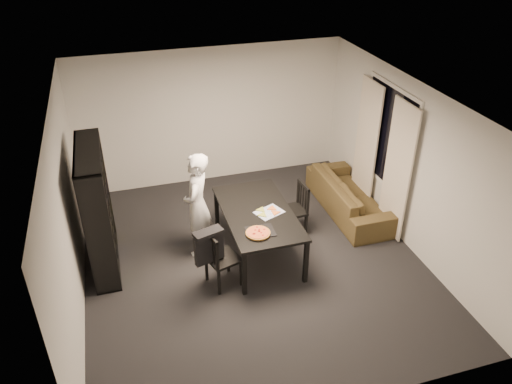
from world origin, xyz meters
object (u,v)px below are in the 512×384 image
object	(u,v)px
dining_table	(258,215)
baking_tray	(260,231)
person	(197,205)
bookshelf	(98,210)
chair_right	(297,205)
pepperoni_pizza	(258,233)
chair_left	(218,256)
sofa	(350,195)

from	to	relation	value
dining_table	baking_tray	xyz separation A→B (m)	(-0.12, -0.51, 0.07)
person	bookshelf	bearing A→B (deg)	-72.59
bookshelf	baking_tray	size ratio (longest dim) A/B	4.75
chair_right	pepperoni_pizza	size ratio (longest dim) A/B	2.56
person	dining_table	bearing A→B (deg)	91.15
bookshelf	chair_right	xyz separation A→B (m)	(3.07, -0.07, -0.44)
dining_table	pepperoni_pizza	world-z (taller)	pepperoni_pizza
chair_left	sofa	size ratio (longest dim) A/B	0.44
person	sofa	bearing A→B (deg)	119.74
dining_table	chair_left	bearing A→B (deg)	-143.43
dining_table	chair_right	xyz separation A→B (m)	(0.78, 0.37, -0.18)
dining_table	baking_tray	world-z (taller)	baking_tray
chair_left	baking_tray	xyz separation A→B (m)	(0.64, 0.06, 0.24)
bookshelf	chair_left	distance (m)	1.88
dining_table	chair_left	size ratio (longest dim) A/B	1.99
baking_tray	sofa	size ratio (longest dim) A/B	0.19
dining_table	baking_tray	bearing A→B (deg)	-103.08
chair_left	baking_tray	size ratio (longest dim) A/B	2.30
chair_left	person	world-z (taller)	person
dining_table	person	bearing A→B (deg)	159.20
baking_tray	sofa	xyz separation A→B (m)	(2.03, 1.21, -0.46)
dining_table	sofa	size ratio (longest dim) A/B	0.87
chair_right	baking_tray	xyz separation A→B (m)	(-0.90, -0.87, 0.26)
baking_tray	person	bearing A→B (deg)	131.61
baking_tray	sofa	bearing A→B (deg)	30.88
person	sofa	world-z (taller)	person
chair_left	pepperoni_pizza	distance (m)	0.65
sofa	person	bearing A→B (deg)	97.79
bookshelf	chair_right	size ratio (longest dim) A/B	2.12
dining_table	person	size ratio (longest dim) A/B	1.08
pepperoni_pizza	person	bearing A→B (deg)	127.87
chair_left	pepperoni_pizza	world-z (taller)	chair_left
pepperoni_pizza	chair_left	bearing A→B (deg)	-179.64
pepperoni_pizza	sofa	size ratio (longest dim) A/B	0.17
dining_table	chair_right	distance (m)	0.88
bookshelf	person	world-z (taller)	bookshelf
chair_right	sofa	world-z (taller)	chair_right
chair_left	pepperoni_pizza	size ratio (longest dim) A/B	2.62
bookshelf	pepperoni_pizza	xyz separation A→B (m)	(2.12, -1.00, -0.16)
chair_right	person	size ratio (longest dim) A/B	0.53
baking_tray	sofa	distance (m)	2.41
chair_left	chair_right	distance (m)	1.80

